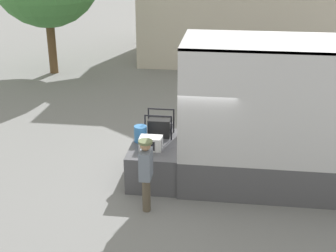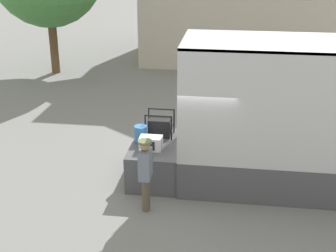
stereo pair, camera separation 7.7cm
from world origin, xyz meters
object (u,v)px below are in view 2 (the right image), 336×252
Objects in this scene: orange_bucket at (141,134)px; portable_generator at (161,127)px; worker_person at (145,169)px; microwave at (151,143)px.

portable_generator is at bearing 44.81° from orange_bucket.
worker_person reaches higher than portable_generator.
microwave is at bearing 94.50° from worker_person.
worker_person reaches higher than orange_bucket.
worker_person is (-0.01, -2.09, -0.12)m from portable_generator.
microwave is at bearing -52.47° from orange_bucket.
worker_person reaches higher than microwave.
microwave is at bearing -96.87° from portable_generator.
orange_bucket is (-0.33, 0.43, 0.04)m from microwave.
orange_bucket is at bearing 104.37° from worker_person.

